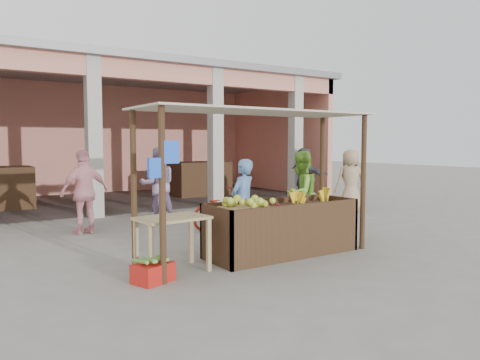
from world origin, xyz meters
TOP-DOWN VIEW (x-y plane):
  - ground at (0.00, 0.00)m, footprint 60.00×60.00m
  - market_building at (0.05, 8.93)m, footprint 14.40×6.40m
  - fruit_stall at (0.50, 0.00)m, footprint 2.60×0.95m
  - stall_awning at (-0.01, 0.06)m, footprint 4.09×1.35m
  - banana_heap at (1.05, -0.04)m, footprint 1.06×0.58m
  - melon_tray at (-0.25, -0.05)m, footprint 0.78×0.67m
  - berry_heap at (0.29, 0.04)m, footprint 0.44×0.36m
  - side_table at (-1.49, 0.05)m, footprint 1.05×0.76m
  - papaya_pile at (-1.49, 0.05)m, footprint 0.76×0.43m
  - red_crate at (-1.94, -0.31)m, footprint 0.60×0.52m
  - plantain_bundle at (-1.94, -0.31)m, footprint 0.40×0.28m
  - produce_sacks at (2.85, 5.46)m, footprint 0.81×0.76m
  - vendor_blue at (0.35, 0.96)m, footprint 0.76×0.66m
  - vendor_green at (1.73, 0.96)m, footprint 0.98×0.74m
  - motorcycle at (0.92, 2.70)m, footprint 0.98×1.82m
  - shopper_b at (-1.79, 3.60)m, footprint 1.18×0.79m
  - shopper_c at (5.01, 2.76)m, footprint 1.06×0.87m
  - shopper_d at (5.48, 5.18)m, footprint 0.96×1.77m
  - shopper_f at (0.10, 4.25)m, footprint 1.06×0.80m

SIDE VIEW (x-z plane):
  - ground at x=0.00m, z-range 0.00..0.00m
  - red_crate at x=-1.94m, z-range 0.00..0.26m
  - plantain_bundle at x=-1.94m, z-range 0.26..0.34m
  - produce_sacks at x=2.85m, z-range 0.00..0.61m
  - fruit_stall at x=0.50m, z-range 0.00..0.80m
  - motorcycle at x=0.92m, z-range 0.00..0.90m
  - side_table at x=-1.49m, z-range 0.26..1.07m
  - vendor_blue at x=0.35m, z-range 0.00..1.68m
  - berry_heap at x=0.29m, z-range 0.80..0.94m
  - melon_tray at x=-0.25m, z-range 0.79..1.00m
  - banana_heap at x=1.05m, z-range 0.80..0.99m
  - vendor_green at x=1.73m, z-range 0.00..1.80m
  - shopper_d at x=5.48m, z-range 0.00..1.81m
  - papaya_pile at x=-1.49m, z-range 0.80..1.02m
  - shopper_b at x=-1.79m, z-range 0.00..1.85m
  - shopper_c at x=5.01m, z-range 0.00..1.88m
  - shopper_f at x=0.10m, z-range 0.00..1.93m
  - stall_awning at x=-0.01m, z-range 0.78..3.17m
  - market_building at x=0.05m, z-range 0.60..4.80m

